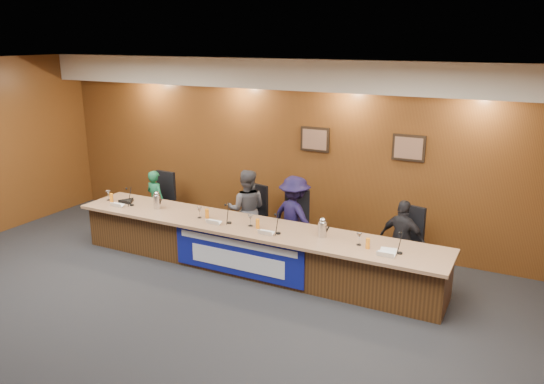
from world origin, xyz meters
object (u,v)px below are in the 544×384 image
(office_chair_a, at_px, (160,204))
(office_chair_b, at_px, (250,220))
(office_chair_d, at_px, (403,246))
(speakerphone, at_px, (127,201))
(panelist_b, at_px, (247,209))
(carafe_right, at_px, (322,230))
(dais_body, at_px, (251,248))
(panelist_c, at_px, (294,217))
(panelist_a, at_px, (156,201))
(panelist_d, at_px, (402,240))
(carafe_left, at_px, (157,202))
(office_chair_c, at_px, (297,228))
(banner, at_px, (237,255))

(office_chair_a, distance_m, office_chair_b, 1.97)
(office_chair_d, distance_m, speakerphone, 4.74)
(panelist_b, relative_size, carafe_right, 6.25)
(dais_body, height_order, panelist_c, panelist_c)
(panelist_a, distance_m, panelist_d, 4.65)
(office_chair_b, relative_size, carafe_left, 2.03)
(office_chair_b, distance_m, office_chair_c, 0.90)
(speakerphone, bearing_deg, panelist_b, 20.85)
(panelist_b, relative_size, panelist_d, 1.13)
(office_chair_a, height_order, speakerphone, speakerphone)
(panelist_a, xyz_separation_m, panelist_c, (2.87, 0.00, 0.12))
(office_chair_b, bearing_deg, banner, -55.29)
(panelist_d, distance_m, carafe_left, 4.05)
(banner, distance_m, speakerphone, 2.52)
(panelist_c, bearing_deg, panelist_d, -161.37)
(office_chair_d, bearing_deg, office_chair_b, -165.98)
(banner, relative_size, carafe_right, 9.86)
(dais_body, height_order, office_chair_a, dais_body)
(panelist_d, bearing_deg, office_chair_b, 9.87)
(office_chair_b, bearing_deg, carafe_left, -132.07)
(office_chair_c, bearing_deg, panelist_a, 157.64)
(panelist_a, distance_m, office_chair_b, 1.97)
(office_chair_d, distance_m, carafe_right, 1.35)
(banner, height_order, panelist_d, panelist_d)
(office_chair_a, distance_m, office_chair_d, 4.65)
(carafe_right, bearing_deg, panelist_d, 36.62)
(panelist_a, height_order, panelist_c, panelist_c)
(office_chair_a, relative_size, speakerphone, 1.50)
(office_chair_d, bearing_deg, office_chair_a, -165.98)
(office_chair_b, bearing_deg, speakerphone, -143.23)
(panelist_d, xyz_separation_m, office_chair_d, (0.00, 0.10, -0.14))
(panelist_b, bearing_deg, office_chair_a, -25.40)
(panelist_c, bearing_deg, office_chair_a, 16.63)
(office_chair_a, xyz_separation_m, office_chair_d, (4.65, 0.00, 0.00))
(banner, distance_m, panelist_a, 2.72)
(carafe_left, distance_m, carafe_right, 2.97)
(office_chair_c, bearing_deg, carafe_right, -71.26)
(panelist_a, distance_m, carafe_left, 1.08)
(dais_body, height_order, office_chair_c, dais_body)
(office_chair_c, relative_size, carafe_left, 2.03)
(panelist_a, distance_m, carafe_right, 3.74)
(office_chair_d, height_order, speakerphone, speakerphone)
(banner, xyz_separation_m, office_chair_a, (-2.46, 1.25, 0.10))
(banner, xyz_separation_m, panelist_a, (-2.46, 1.15, 0.20))
(speakerphone, bearing_deg, carafe_left, -2.63)
(banner, bearing_deg, carafe_right, 19.02)
(panelist_b, height_order, carafe_right, panelist_b)
(panelist_b, bearing_deg, panelist_c, 157.51)
(office_chair_c, distance_m, carafe_right, 1.21)
(banner, relative_size, panelist_b, 1.58)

